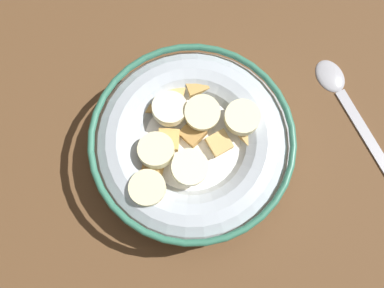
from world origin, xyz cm
name	(u,v)px	position (x,y,z in cm)	size (l,w,h in cm)	color
ground_plane	(192,154)	(0.00, 0.00, -1.00)	(95.41, 95.41, 2.00)	brown
cereal_bowl	(192,145)	(0.01, 0.04, 2.73)	(17.96, 17.96, 5.88)	#B2BCC6
spoon	(343,94)	(6.78, -14.42, 0.33)	(13.10, 8.65, 0.80)	#A5A5AD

